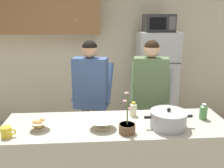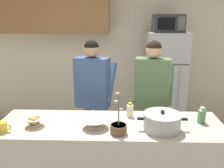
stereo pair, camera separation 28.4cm
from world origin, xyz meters
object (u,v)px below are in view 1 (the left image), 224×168
(cooking_pot, at_px, (168,119))
(bread_bowl, at_px, (39,124))
(coffee_mug, at_px, (6,132))
(refrigerator, at_px, (155,81))
(empty_bowl, at_px, (102,123))
(bottle_near_edge, at_px, (203,112))
(bottle_mid_counter, at_px, (133,109))
(microwave, at_px, (159,23))
(person_by_sink, at_px, (150,89))
(person_near_pot, at_px, (91,90))
(potted_orchid, at_px, (127,127))

(cooking_pot, relative_size, bread_bowl, 2.49)
(coffee_mug, height_order, bread_bowl, bread_bowl)
(refrigerator, height_order, empty_bowl, refrigerator)
(bottle_near_edge, distance_m, bottle_mid_counter, 0.71)
(microwave, distance_m, person_by_sink, 1.40)
(microwave, height_order, bottle_mid_counter, microwave)
(refrigerator, relative_size, coffee_mug, 12.84)
(bread_bowl, relative_size, empty_bowl, 0.73)
(bottle_mid_counter, bearing_deg, microwave, 68.29)
(person_near_pot, relative_size, bottle_mid_counter, 10.87)
(microwave, height_order, cooking_pot, microwave)
(coffee_mug, distance_m, empty_bowl, 0.84)
(microwave, relative_size, person_by_sink, 0.29)
(bread_bowl, distance_m, empty_bowl, 0.58)
(empty_bowl, bearing_deg, potted_orchid, -27.12)
(person_near_pot, distance_m, person_by_sink, 0.75)
(coffee_mug, xyz_separation_m, bottle_mid_counter, (1.17, 0.39, 0.03))
(cooking_pot, relative_size, coffee_mug, 3.51)
(person_near_pot, relative_size, potted_orchid, 4.18)
(person_by_sink, bearing_deg, refrigerator, 72.37)
(refrigerator, height_order, potted_orchid, refrigerator)
(empty_bowl, relative_size, potted_orchid, 0.64)
(empty_bowl, distance_m, potted_orchid, 0.25)
(person_by_sink, xyz_separation_m, bottle_mid_counter, (-0.29, -0.53, -0.04))
(person_near_pot, height_order, empty_bowl, person_near_pot)
(person_by_sink, xyz_separation_m, bread_bowl, (-1.22, -0.79, -0.07))
(bottle_mid_counter, bearing_deg, refrigerator, 68.55)
(bread_bowl, bearing_deg, cooking_pot, -1.90)
(microwave, xyz_separation_m, bread_bowl, (-1.57, -1.90, -0.85))
(potted_orchid, bearing_deg, bread_bowl, 171.16)
(bottle_near_edge, bearing_deg, potted_orchid, -162.84)
(coffee_mug, bearing_deg, refrigerator, 48.31)
(coffee_mug, height_order, empty_bowl, coffee_mug)
(cooking_pot, height_order, coffee_mug, cooking_pot)
(refrigerator, distance_m, empty_bowl, 2.18)
(microwave, bearing_deg, refrigerator, 90.07)
(bread_bowl, relative_size, potted_orchid, 0.47)
(person_near_pot, distance_m, cooking_pot, 1.14)
(refrigerator, xyz_separation_m, cooking_pot, (-0.37, -1.96, 0.16))
(bottle_mid_counter, relative_size, potted_orchid, 0.38)
(bottle_near_edge, relative_size, potted_orchid, 0.41)
(coffee_mug, xyz_separation_m, bottle_near_edge, (1.87, 0.26, 0.03))
(refrigerator, bearing_deg, microwave, -89.93)
(person_near_pot, bearing_deg, cooking_pot, -49.96)
(person_near_pot, relative_size, person_by_sink, 1.00)
(refrigerator, relative_size, bread_bowl, 9.10)
(refrigerator, distance_m, microwave, 0.98)
(bread_bowl, relative_size, bottle_mid_counter, 1.21)
(bottle_mid_counter, bearing_deg, empty_bowl, -141.50)
(person_by_sink, relative_size, bottle_mid_counter, 10.88)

